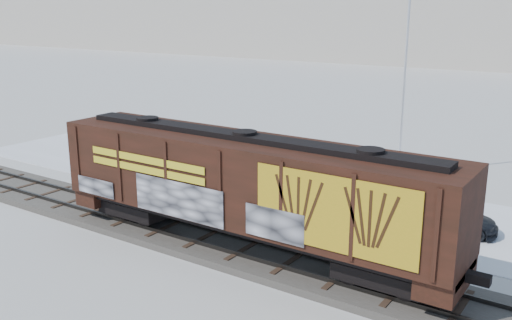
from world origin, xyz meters
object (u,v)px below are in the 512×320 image
Objects in this scene: car_white at (291,177)px; car_dark at (445,217)px; hopper_railcar at (245,184)px; flagpole at (405,98)px; car_silver at (180,154)px.

car_white is 8.34m from car_dark.
flagpole reaches higher than hopper_railcar.
flagpole is at bearing -43.92° from car_white.
flagpole reaches higher than car_dark.
car_white is at bearing 108.85° from hopper_railcar.
flagpole is at bearing 86.06° from hopper_railcar.
car_silver reaches higher than car_dark.
hopper_railcar is at bearing -173.69° from car_white.
car_silver is 7.68m from car_white.
car_silver is 1.16× the size of car_dark.
flagpole is 7.93m from car_white.
flagpole reaches higher than car_silver.
car_white is at bearing 70.60° from car_dark.
flagpole is 2.84× the size of car_white.
hopper_railcar is 3.28× the size of car_silver.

